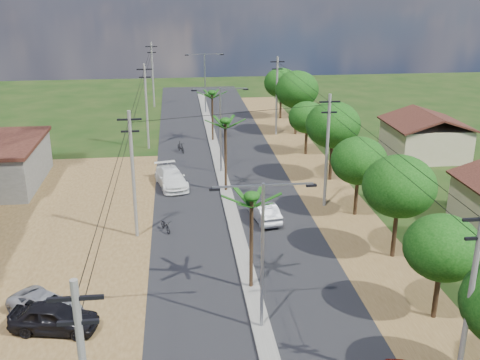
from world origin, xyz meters
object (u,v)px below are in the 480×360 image
object	(u,v)px
car_white_far	(171,178)
car_parked_dark	(54,318)
car_silver_mid	(264,212)
car_parked_silver	(46,307)

from	to	relation	value
car_white_far	car_parked_dark	distance (m)	21.64
car_white_far	car_silver_mid	bearing A→B (deg)	-62.21
car_silver_mid	car_parked_silver	size ratio (longest dim) A/B	0.94
car_silver_mid	car_parked_dark	distance (m)	18.00
car_parked_dark	car_white_far	bearing A→B (deg)	-4.38
car_silver_mid	car_parked_silver	bearing A→B (deg)	30.87
car_white_far	car_parked_dark	world-z (taller)	car_white_far
car_white_far	car_parked_dark	size ratio (longest dim) A/B	1.21
car_silver_mid	car_white_far	world-z (taller)	car_white_far
car_white_far	car_parked_silver	world-z (taller)	car_white_far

